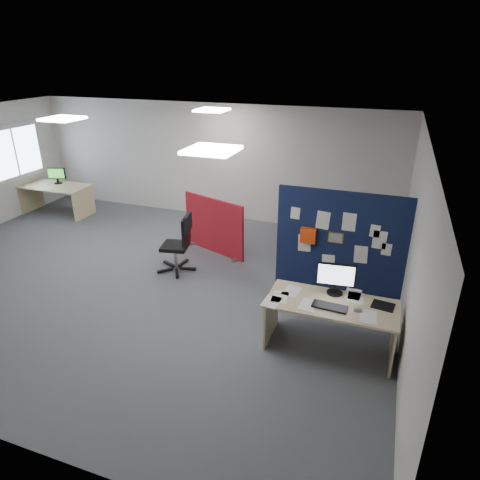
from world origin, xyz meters
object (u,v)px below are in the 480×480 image
(main_desk, at_px, (331,312))
(monitor_main, at_px, (336,277))
(office_chair, at_px, (181,240))
(navy_divider, at_px, (341,244))
(red_divider, at_px, (214,226))
(monitor_second, at_px, (57,175))
(second_desk, at_px, (57,192))

(main_desk, relative_size, monitor_main, 3.28)
(monitor_main, distance_m, office_chair, 3.16)
(navy_divider, distance_m, monitor_main, 1.33)
(monitor_main, xyz_separation_m, office_chair, (-2.93, 1.13, -0.36))
(main_desk, bearing_deg, red_divider, 139.39)
(monitor_second, xyz_separation_m, office_chair, (4.36, -1.88, -0.33))
(second_desk, distance_m, monitor_second, 0.42)
(navy_divider, height_order, monitor_main, navy_divider)
(monitor_second, height_order, office_chair, monitor_second)
(monitor_main, relative_size, second_desk, 0.31)
(red_divider, height_order, monitor_second, red_divider)
(navy_divider, bearing_deg, monitor_main, -85.37)
(navy_divider, bearing_deg, red_divider, 163.42)
(navy_divider, bearing_deg, office_chair, -176.06)
(monitor_second, bearing_deg, red_divider, -30.23)
(second_desk, distance_m, office_chair, 4.66)
(monitor_second, bearing_deg, monitor_main, -41.40)
(main_desk, distance_m, office_chair, 3.23)
(navy_divider, relative_size, main_desk, 1.27)
(red_divider, height_order, office_chair, red_divider)
(main_desk, height_order, office_chair, office_chair)
(navy_divider, height_order, second_desk, navy_divider)
(second_desk, bearing_deg, red_divider, -9.69)
(monitor_main, distance_m, monitor_second, 7.88)
(second_desk, bearing_deg, navy_divider, -12.22)
(main_desk, distance_m, monitor_second, 7.98)
(navy_divider, relative_size, red_divider, 1.49)
(monitor_second, bearing_deg, main_desk, -42.80)
(main_desk, relative_size, office_chair, 1.55)
(navy_divider, relative_size, monitor_second, 5.11)
(red_divider, height_order, second_desk, red_divider)
(red_divider, distance_m, second_desk, 4.64)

